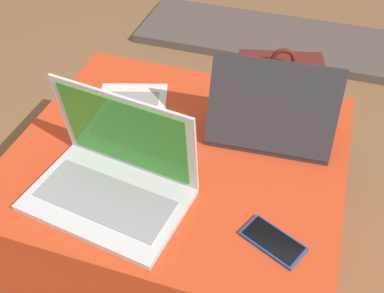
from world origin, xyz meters
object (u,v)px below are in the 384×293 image
backpack (274,115)px  paper_sheet (130,112)px  cell_phone (273,241)px  laptop_near (113,177)px  laptop_far (271,119)px

backpack → paper_sheet: (-0.39, -0.42, 0.24)m
cell_phone → paper_sheet: (-0.49, 0.33, -0.00)m
laptop_near → backpack: laptop_near is taller
laptop_near → laptop_far: laptop_near is taller
cell_phone → backpack: bearing=-147.5°
laptop_far → cell_phone: 0.38m
cell_phone → paper_sheet: 0.59m
laptop_near → backpack: 0.83m
cell_phone → backpack: (-0.11, 0.75, -0.24)m
laptop_far → paper_sheet: (-0.41, -0.04, -0.05)m
laptop_far → cell_phone: (0.08, -0.37, -0.05)m
backpack → paper_sheet: size_ratio=1.49×
laptop_far → cell_phone: size_ratio=2.22×
laptop_far → cell_phone: bearing=98.5°
laptop_near → cell_phone: size_ratio=2.58×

